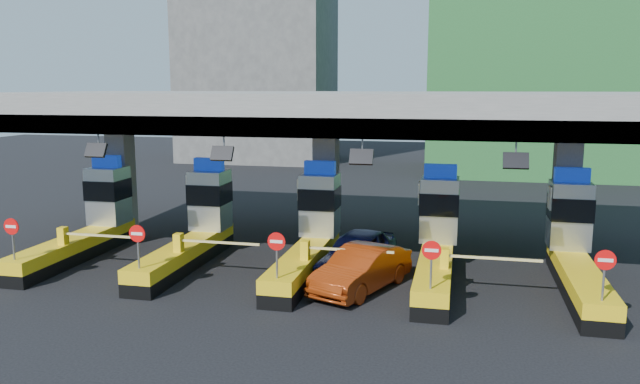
# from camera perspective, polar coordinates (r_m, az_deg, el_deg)

# --- Properties ---
(ground) EXTENTS (120.00, 120.00, 0.00)m
(ground) POSITION_cam_1_polar(r_m,az_deg,el_deg) (25.36, -0.91, -6.98)
(ground) COLOR black
(ground) RESTS_ON ground
(toll_canopy) EXTENTS (28.00, 12.09, 7.00)m
(toll_canopy) POSITION_cam_1_polar(r_m,az_deg,el_deg) (27.13, 0.51, 7.27)
(toll_canopy) COLOR slate
(toll_canopy) RESTS_ON ground
(toll_lane_far_left) EXTENTS (4.43, 8.00, 4.16)m
(toll_lane_far_left) POSITION_cam_1_polar(r_m,az_deg,el_deg) (29.21, -20.22, -2.53)
(toll_lane_far_left) COLOR black
(toll_lane_far_left) RESTS_ON ground
(toll_lane_left) EXTENTS (4.43, 8.00, 4.16)m
(toll_lane_left) POSITION_cam_1_polar(r_m,az_deg,el_deg) (26.85, -11.21, -3.15)
(toll_lane_left) COLOR black
(toll_lane_left) RESTS_ON ground
(toll_lane_center) EXTENTS (4.43, 8.00, 4.16)m
(toll_lane_center) POSITION_cam_1_polar(r_m,az_deg,el_deg) (25.26, -0.76, -3.77)
(toll_lane_center) COLOR black
(toll_lane_center) RESTS_ON ground
(toll_lane_right) EXTENTS (4.43, 8.00, 4.16)m
(toll_lane_right) POSITION_cam_1_polar(r_m,az_deg,el_deg) (24.61, 10.67, -4.30)
(toll_lane_right) COLOR black
(toll_lane_right) RESTS_ON ground
(toll_lane_far_right) EXTENTS (4.43, 8.00, 4.16)m
(toll_lane_far_right) POSITION_cam_1_polar(r_m,az_deg,el_deg) (24.96, 22.25, -4.66)
(toll_lane_far_right) COLOR black
(toll_lane_far_right) RESTS_ON ground
(bg_building_scaffold) EXTENTS (18.00, 12.00, 28.00)m
(bg_building_scaffold) POSITION_cam_1_polar(r_m,az_deg,el_deg) (56.37, 19.83, 15.94)
(bg_building_scaffold) COLOR #1E5926
(bg_building_scaffold) RESTS_ON ground
(bg_building_concrete) EXTENTS (14.00, 10.00, 18.00)m
(bg_building_concrete) POSITION_cam_1_polar(r_m,az_deg,el_deg) (62.83, -5.66, 11.16)
(bg_building_concrete) COLOR #4C4C49
(bg_building_concrete) RESTS_ON ground
(van) EXTENTS (3.01, 5.35, 1.72)m
(van) POSITION_cam_1_polar(r_m,az_deg,el_deg) (24.33, 3.40, -5.61)
(van) COLOR black
(van) RESTS_ON ground
(red_car) EXTENTS (3.31, 5.04, 1.57)m
(red_car) POSITION_cam_1_polar(r_m,az_deg,el_deg) (22.57, 3.82, -7.03)
(red_car) COLOR maroon
(red_car) RESTS_ON ground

